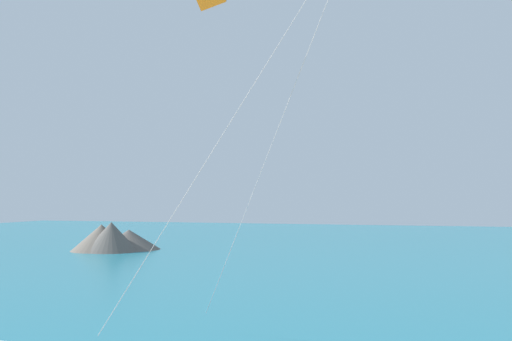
{
  "coord_description": "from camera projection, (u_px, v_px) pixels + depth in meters",
  "views": [
    {
      "loc": [
        3.95,
        -10.16,
        6.69
      ],
      "look_at": [
        -3.6,
        14.15,
        7.78
      ],
      "focal_mm": 42.65,
      "sensor_mm": 36.0,
      "label": 1
    }
  ],
  "objects": [
    {
      "name": "sea",
      "position": [
        413.0,
        248.0,
        77.51
      ],
      "size": [
        200.0,
        120.0,
        0.2
      ],
      "primitive_type": "cube",
      "color": "teal",
      "rests_on": "ground"
    },
    {
      "name": "headland_left",
      "position": [
        114.0,
        239.0,
        72.86
      ],
      "size": [
        10.18,
        10.78,
        3.68
      ],
      "color": "#56514C",
      "rests_on": "ground"
    }
  ]
}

